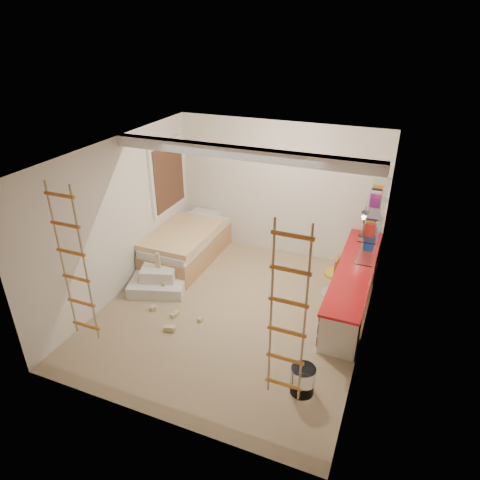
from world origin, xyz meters
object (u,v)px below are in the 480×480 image
at_px(bed, 187,244).
at_px(play_platform, 159,281).
at_px(desk, 353,285).
at_px(swivel_chair, 335,281).

bearing_deg(bed, play_platform, -88.27).
relative_size(desk, swivel_chair, 3.90).
bearing_deg(play_platform, desk, 13.13).
relative_size(desk, bed, 1.40).
bearing_deg(swivel_chair, play_platform, -161.41).
xyz_separation_m(swivel_chair, play_platform, (-2.85, -0.96, -0.10)).
bearing_deg(bed, swivel_chair, -2.87).
distance_m(desk, swivel_chair, 0.41).
bearing_deg(swivel_chair, desk, -34.69).
height_order(swivel_chair, play_platform, swivel_chair).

